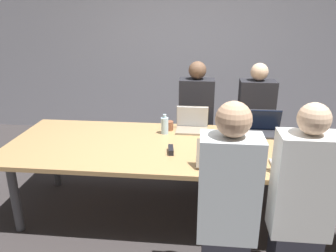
# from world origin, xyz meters

# --- Properties ---
(ground_plane) EXTENTS (24.00, 24.00, 0.00)m
(ground_plane) POSITION_xyz_m (0.00, 0.00, 0.00)
(ground_plane) COLOR #383333
(curtain_wall) EXTENTS (12.00, 0.06, 2.80)m
(curtain_wall) POSITION_xyz_m (0.00, 2.40, 1.40)
(curtain_wall) COLOR #9999A3
(curtain_wall) RESTS_ON ground_plane
(conference_table) EXTENTS (3.30, 1.20, 0.74)m
(conference_table) POSITION_xyz_m (0.00, 0.00, 0.68)
(conference_table) COLOR tan
(conference_table) RESTS_ON ground_plane
(laptop_far_right) EXTENTS (0.32, 0.24, 0.25)m
(laptop_far_right) POSITION_xyz_m (0.82, 0.39, 0.81)
(laptop_far_right) COLOR #333338
(laptop_far_right) RESTS_ON conference_table
(person_far_right) EXTENTS (0.40, 0.24, 1.38)m
(person_far_right) POSITION_xyz_m (0.80, 0.87, 0.67)
(person_far_right) COLOR #2D2D38
(person_far_right) RESTS_ON ground_plane
(cup_far_right) EXTENTS (0.08, 0.08, 0.08)m
(cup_far_right) POSITION_xyz_m (0.60, 0.33, 0.78)
(cup_far_right) COLOR red
(cup_far_right) RESTS_ON conference_table
(laptop_near_midright) EXTENTS (0.36, 0.24, 0.24)m
(laptop_near_midright) POSITION_xyz_m (0.32, -0.41, 0.81)
(laptop_near_midright) COLOR gray
(laptop_near_midright) RESTS_ON conference_table
(person_near_midright) EXTENTS (0.40, 0.24, 1.41)m
(person_near_midright) POSITION_xyz_m (0.37, -0.90, 0.69)
(person_near_midright) COLOR #2D2D38
(person_near_midright) RESTS_ON ground_plane
(laptop_near_right) EXTENTS (0.35, 0.26, 0.26)m
(laptop_near_right) POSITION_xyz_m (0.92, -0.43, 0.81)
(laptop_near_right) COLOR #B7B7BC
(laptop_near_right) RESTS_ON conference_table
(person_near_right) EXTENTS (0.40, 0.24, 1.39)m
(person_near_right) POSITION_xyz_m (0.87, -0.80, 0.68)
(person_near_right) COLOR #2D2D38
(person_near_right) RESTS_ON ground_plane
(cup_near_right) EXTENTS (0.09, 0.09, 0.10)m
(cup_near_right) POSITION_xyz_m (1.18, -0.35, 0.79)
(cup_near_right) COLOR brown
(cup_near_right) RESTS_ON conference_table
(bottle_near_right) EXTENTS (0.08, 0.08, 0.26)m
(bottle_near_right) POSITION_xyz_m (1.22, -0.29, 0.85)
(bottle_near_right) COLOR black
(bottle_near_right) RESTS_ON conference_table
(laptop_far_center) EXTENTS (0.33, 0.25, 0.25)m
(laptop_far_center) POSITION_xyz_m (0.08, 0.42, 0.81)
(laptop_far_center) COLOR gray
(laptop_far_center) RESTS_ON conference_table
(person_far_center) EXTENTS (0.40, 0.24, 1.39)m
(person_far_center) POSITION_xyz_m (0.11, 0.88, 0.67)
(person_far_center) COLOR #2D2D38
(person_far_center) RESTS_ON ground_plane
(cup_far_center) EXTENTS (0.09, 0.09, 0.09)m
(cup_far_center) POSITION_xyz_m (-0.16, 0.40, 0.78)
(cup_far_center) COLOR brown
(cup_far_center) RESTS_ON conference_table
(bottle_far_center) EXTENTS (0.08, 0.08, 0.21)m
(bottle_far_center) POSITION_xyz_m (-0.19, 0.29, 0.83)
(bottle_far_center) COLOR #ADD1E0
(bottle_far_center) RESTS_ON conference_table
(stapler) EXTENTS (0.06, 0.15, 0.05)m
(stapler) POSITION_xyz_m (-0.09, -0.18, 0.76)
(stapler) COLOR black
(stapler) RESTS_ON conference_table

